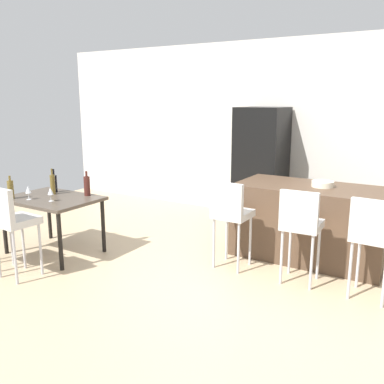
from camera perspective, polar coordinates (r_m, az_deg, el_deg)
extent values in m
plane|color=tan|center=(4.85, 5.59, -11.57)|extent=(10.00, 10.00, 0.00)
cube|color=beige|center=(6.98, 15.76, 7.76)|extent=(10.00, 0.12, 2.90)
cube|color=#4C3828|center=(5.50, 15.62, -3.93)|extent=(1.82, 0.92, 0.92)
cube|color=beige|center=(4.98, 5.53, -2.95)|extent=(0.40, 0.40, 0.08)
cube|color=beige|center=(4.78, 4.66, -0.88)|extent=(0.40, 0.06, 0.36)
cylinder|color=#B2B2B7|center=(5.29, 4.68, -5.92)|extent=(0.03, 0.03, 0.61)
cylinder|color=#B2B2B7|center=(5.16, 7.85, -6.49)|extent=(0.03, 0.03, 0.61)
cylinder|color=#B2B2B7|center=(5.02, 2.98, -6.91)|extent=(0.03, 0.03, 0.61)
cylinder|color=#B2B2B7|center=(4.88, 6.28, -7.55)|extent=(0.03, 0.03, 0.61)
cube|color=beige|center=(4.70, 14.60, -4.28)|extent=(0.42, 0.42, 0.08)
cube|color=beige|center=(4.48, 14.21, -2.16)|extent=(0.40, 0.08, 0.36)
cylinder|color=#B2B2B7|center=(4.99, 13.05, -7.38)|extent=(0.03, 0.03, 0.61)
cylinder|color=#B2B2B7|center=(4.92, 16.66, -7.87)|extent=(0.03, 0.03, 0.61)
cylinder|color=#B2B2B7|center=(4.70, 11.97, -8.59)|extent=(0.03, 0.03, 0.61)
cylinder|color=#B2B2B7|center=(4.63, 15.80, -9.14)|extent=(0.03, 0.03, 0.61)
cube|color=beige|center=(4.55, 23.33, -5.46)|extent=(0.42, 0.42, 0.08)
cube|color=beige|center=(4.33, 23.11, -3.29)|extent=(0.40, 0.08, 0.36)
cylinder|color=#B2B2B7|center=(4.84, 21.51, -8.57)|extent=(0.03, 0.03, 0.61)
cylinder|color=#B2B2B7|center=(4.55, 20.53, -9.85)|extent=(0.03, 0.03, 0.61)
cube|color=#4C4238|center=(5.67, -18.35, -0.90)|extent=(1.16, 0.83, 0.04)
cylinder|color=black|center=(6.37, -18.69, -2.92)|extent=(0.05, 0.05, 0.70)
cylinder|color=black|center=(5.63, -11.88, -4.51)|extent=(0.05, 0.05, 0.70)
cylinder|color=black|center=(5.96, -23.96, -4.40)|extent=(0.05, 0.05, 0.70)
cylinder|color=black|center=(5.17, -17.35, -6.39)|extent=(0.05, 0.05, 0.70)
cylinder|color=#B2B2B7|center=(5.53, -23.15, -6.09)|extent=(0.03, 0.03, 0.61)
cube|color=beige|center=(5.07, -22.56, -3.62)|extent=(0.42, 0.42, 0.08)
cube|color=beige|center=(4.93, -24.41, -1.58)|extent=(0.40, 0.08, 0.36)
cylinder|color=#B2B2B7|center=(5.38, -21.78, -6.49)|extent=(0.03, 0.03, 0.61)
cylinder|color=#B2B2B7|center=(5.13, -19.74, -7.26)|extent=(0.03, 0.03, 0.61)
cylinder|color=#B2B2B7|center=(4.96, -22.74, -8.17)|extent=(0.03, 0.03, 0.61)
cylinder|color=#471E19|center=(5.62, -13.97, 0.78)|extent=(0.08, 0.08, 0.25)
cylinder|color=#471E19|center=(5.59, -14.05, 2.40)|extent=(0.03, 0.03, 0.07)
cylinder|color=brown|center=(5.82, -18.27, 0.94)|extent=(0.06, 0.06, 0.26)
cylinder|color=brown|center=(5.79, -18.39, 2.60)|extent=(0.02, 0.02, 0.08)
cylinder|color=black|center=(5.95, -18.08, 1.06)|extent=(0.08, 0.08, 0.23)
cylinder|color=black|center=(5.92, -18.18, 2.56)|extent=(0.03, 0.03, 0.09)
cylinder|color=brown|center=(5.75, -23.25, 0.28)|extent=(0.08, 0.08, 0.23)
cylinder|color=brown|center=(5.73, -23.37, 1.72)|extent=(0.03, 0.03, 0.06)
cylinder|color=silver|center=(5.47, -18.45, -1.16)|extent=(0.06, 0.06, 0.00)
cylinder|color=silver|center=(5.46, -18.48, -0.73)|extent=(0.01, 0.01, 0.08)
cone|color=silver|center=(5.44, -18.54, 0.14)|extent=(0.07, 0.07, 0.09)
cylinder|color=silver|center=(5.65, -21.12, -0.94)|extent=(0.06, 0.06, 0.00)
cylinder|color=silver|center=(5.64, -21.15, -0.52)|extent=(0.01, 0.01, 0.08)
cone|color=silver|center=(5.62, -21.22, 0.32)|extent=(0.07, 0.07, 0.09)
cube|color=black|center=(6.84, 9.27, 3.50)|extent=(0.72, 0.68, 1.84)
cylinder|color=beige|center=(5.38, 17.20, 1.04)|extent=(0.27, 0.27, 0.07)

